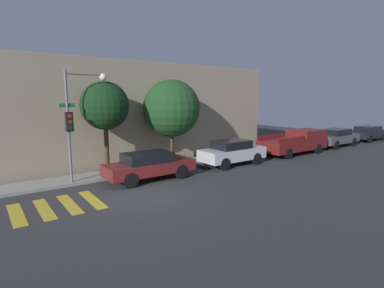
# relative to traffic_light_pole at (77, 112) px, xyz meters

# --- Properties ---
(ground_plane) EXTENTS (60.00, 60.00, 0.00)m
(ground_plane) POSITION_rel_traffic_light_pole_xyz_m (1.58, -3.37, -3.49)
(ground_plane) COLOR #333335
(sidewalk) EXTENTS (26.00, 1.71, 0.14)m
(sidewalk) POSITION_rel_traffic_light_pole_xyz_m (1.58, 0.68, -3.42)
(sidewalk) COLOR gray
(sidewalk) RESTS_ON ground
(building_row) EXTENTS (26.00, 6.00, 6.32)m
(building_row) POSITION_rel_traffic_light_pole_xyz_m (1.58, 4.94, -0.33)
(building_row) COLOR gray
(building_row) RESTS_ON ground
(crosswalk) EXTENTS (3.17, 2.60, 0.00)m
(crosswalk) POSITION_rel_traffic_light_pole_xyz_m (-1.65, -2.57, -3.49)
(crosswalk) COLOR gold
(crosswalk) RESTS_ON ground
(traffic_light_pole) EXTENTS (2.28, 0.56, 5.38)m
(traffic_light_pole) POSITION_rel_traffic_light_pole_xyz_m (0.00, 0.00, 0.00)
(traffic_light_pole) COLOR slate
(traffic_light_pole) RESTS_ON ground
(sedan_near_corner) EXTENTS (4.54, 1.76, 1.41)m
(sedan_near_corner) POSITION_rel_traffic_light_pole_xyz_m (3.03, -1.27, -2.73)
(sedan_near_corner) COLOR maroon
(sedan_near_corner) RESTS_ON ground
(sedan_middle) EXTENTS (4.29, 1.74, 1.55)m
(sedan_middle) POSITION_rel_traffic_light_pole_xyz_m (8.79, -1.27, -2.67)
(sedan_middle) COLOR silver
(sedan_middle) RESTS_ON ground
(pickup_truck) EXTENTS (5.76, 2.09, 1.72)m
(pickup_truck) POSITION_rel_traffic_light_pole_xyz_m (15.23, -1.27, -2.59)
(pickup_truck) COLOR maroon
(pickup_truck) RESTS_ON ground
(sedan_far_end) EXTENTS (4.63, 1.84, 1.52)m
(sedan_far_end) POSITION_rel_traffic_light_pole_xyz_m (20.84, -1.27, -2.68)
(sedan_far_end) COLOR #4C5156
(sedan_far_end) RESTS_ON ground
(sedan_tail_of_row) EXTENTS (4.51, 1.84, 1.42)m
(sedan_tail_of_row) POSITION_rel_traffic_light_pole_xyz_m (26.72, -1.27, -2.71)
(sedan_tail_of_row) COLOR black
(sedan_tail_of_row) RESTS_ON ground
(tree_near_corner) EXTENTS (2.51, 2.51, 4.98)m
(tree_near_corner) POSITION_rel_traffic_light_pole_xyz_m (1.60, 0.75, 0.22)
(tree_near_corner) COLOR #42301E
(tree_near_corner) RESTS_ON ground
(tree_midblock) EXTENTS (3.41, 3.41, 5.21)m
(tree_midblock) POSITION_rel_traffic_light_pole_xyz_m (5.67, 0.75, 0.01)
(tree_midblock) COLOR #42301E
(tree_midblock) RESTS_ON ground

